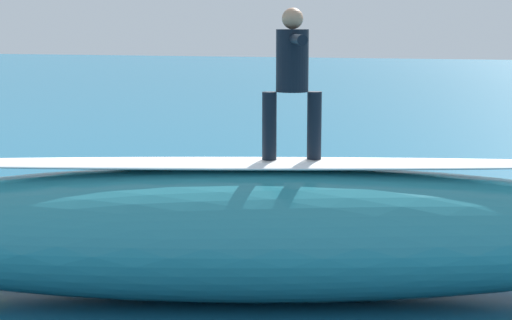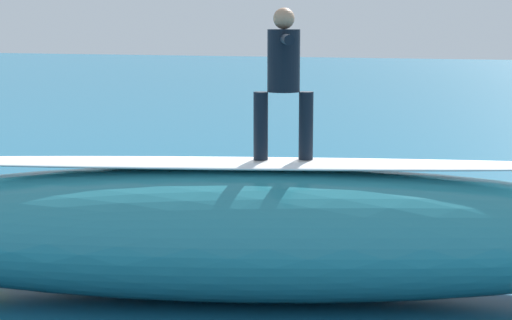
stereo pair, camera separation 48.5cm
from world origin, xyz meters
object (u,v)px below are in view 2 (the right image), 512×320
surfer_riding (284,72)px  surfer_paddling (242,200)px  surfboard_paddling (237,213)px  surfboard_riding (283,164)px

surfer_riding → surfer_paddling: bearing=-85.3°
surfer_riding → surfer_paddling: surfer_riding is taller
surfer_riding → surfer_paddling: size_ratio=1.01×
surfboard_paddling → surfer_paddling: (-0.04, -0.11, 0.17)m
surfer_riding → surfboard_paddling: surfer_riding is taller
surfboard_riding → surfboard_paddling: size_ratio=0.88×
surfboard_paddling → surfboard_riding: bearing=47.8°
surfboard_riding → surfer_paddling: bearing=-85.3°
surfboard_riding → surfer_paddling: surfboard_riding is taller
surfboard_paddling → surfer_paddling: surfer_paddling is taller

